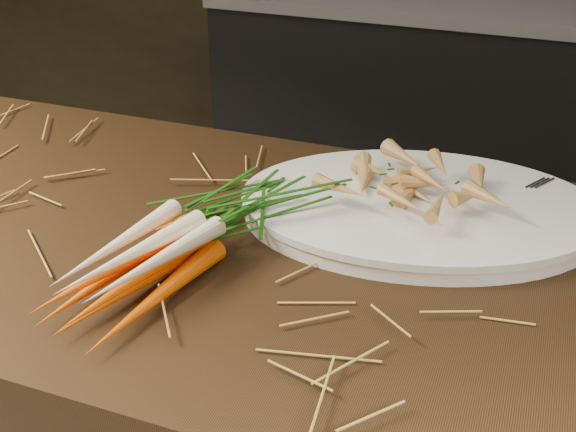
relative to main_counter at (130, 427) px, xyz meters
name	(u,v)px	position (x,y,z in m)	size (l,w,h in m)	color
main_counter	(130,427)	(0.00, 0.00, 0.00)	(2.40, 0.70, 0.90)	black
back_counter	(459,110)	(0.30, 1.88, -0.03)	(1.82, 0.62, 0.84)	black
straw_bedding	(97,205)	(0.00, 0.00, 0.46)	(1.40, 0.60, 0.02)	olive
root_veg_bunch	(201,226)	(0.20, -0.05, 0.49)	(0.23, 0.47, 0.08)	#D74900
serving_platter	(418,211)	(0.46, 0.14, 0.46)	(0.51, 0.34, 0.03)	white
roasted_veg_heap	(420,186)	(0.46, 0.14, 0.51)	(0.25, 0.18, 0.06)	#A16E39
serving_fork	(551,217)	(0.64, 0.16, 0.48)	(0.02, 0.19, 0.00)	silver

